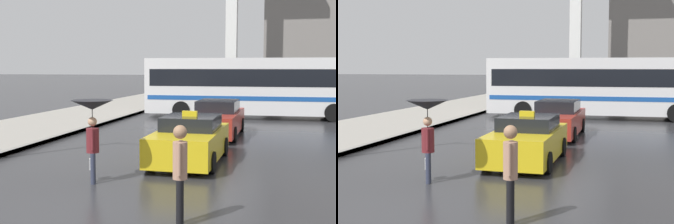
{
  "view_description": "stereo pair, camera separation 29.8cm",
  "coord_description": "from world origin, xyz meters",
  "views": [
    {
      "loc": [
        4.12,
        -7.39,
        2.85
      ],
      "look_at": [
        0.4,
        7.09,
        1.4
      ],
      "focal_mm": 50.0,
      "sensor_mm": 36.0,
      "label": 1
    },
    {
      "loc": [
        4.41,
        -7.32,
        2.85
      ],
      "look_at": [
        0.4,
        7.09,
        1.4
      ],
      "focal_mm": 50.0,
      "sensor_mm": 36.0,
      "label": 2
    }
  ],
  "objects": [
    {
      "name": "taxi",
      "position": [
        1.32,
        6.12,
        0.66
      ],
      "size": [
        1.91,
        4.16,
        1.55
      ],
      "rotation": [
        0.0,
        0.0,
        3.14
      ],
      "color": "gold",
      "rests_on": "ground_plane"
    },
    {
      "name": "sedan_red",
      "position": [
        1.31,
        11.72,
        0.68
      ],
      "size": [
        1.91,
        4.78,
        1.46
      ],
      "rotation": [
        0.0,
        0.0,
        3.14
      ],
      "color": "#A52D23",
      "rests_on": "ground_plane"
    },
    {
      "name": "city_bus",
      "position": [
        2.25,
        18.96,
        1.85
      ],
      "size": [
        11.96,
        3.06,
        3.32
      ],
      "rotation": [
        0.0,
        0.0,
        -1.53
      ],
      "color": "silver",
      "rests_on": "ground_plane"
    },
    {
      "name": "pedestrian_man",
      "position": [
        2.29,
        0.6,
        1.07
      ],
      "size": [
        0.3,
        0.42,
        1.82
      ],
      "rotation": [
        0.0,
        0.0,
        -1.44
      ],
      "color": "black",
      "rests_on": "ground_plane"
    },
    {
      "name": "pedestrian_with_umbrella",
      "position": [
        -0.47,
        3.08,
        1.64
      ],
      "size": [
        1.03,
        1.03,
        2.04
      ],
      "rotation": [
        0.0,
        0.0,
        1.95
      ],
      "color": "#2D3347",
      "rests_on": "ground_plane"
    }
  ]
}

